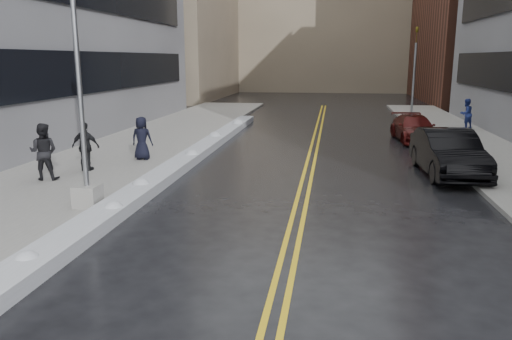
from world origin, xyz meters
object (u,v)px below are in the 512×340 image
at_px(fire_hydrant, 477,152).
at_px(pedestrian_c, 142,138).
at_px(pedestrian_b, 43,152).
at_px(pedestrian_d, 86,147).
at_px(pedestrian_east, 466,114).
at_px(car_black, 448,153).
at_px(car_maroon, 414,128).
at_px(traffic_signal, 414,70).
at_px(lamppost, 82,121).

distance_m(fire_hydrant, pedestrian_c, 13.35).
bearing_deg(pedestrian_b, fire_hydrant, -171.00).
relative_size(pedestrian_d, pedestrian_east, 1.02).
xyz_separation_m(pedestrian_c, car_black, (11.76, -0.42, -0.19)).
xyz_separation_m(fire_hydrant, pedestrian_c, (-13.26, -1.46, 0.47)).
relative_size(car_black, car_maroon, 1.12).
relative_size(traffic_signal, car_black, 1.19).
distance_m(lamppost, fire_hydrant, 14.81).
distance_m(pedestrian_d, pedestrian_east, 21.55).
bearing_deg(pedestrian_d, traffic_signal, -128.18).
bearing_deg(pedestrian_c, fire_hydrant, -174.10).
distance_m(fire_hydrant, pedestrian_east, 10.32).
height_order(pedestrian_c, car_maroon, pedestrian_c).
bearing_deg(pedestrian_east, pedestrian_b, 9.75).
relative_size(pedestrian_c, car_black, 0.34).
bearing_deg(lamppost, pedestrian_east, 51.71).
relative_size(lamppost, pedestrian_c, 4.38).
relative_size(pedestrian_b, car_maroon, 0.43).
bearing_deg(pedestrian_east, traffic_signal, -89.27).
bearing_deg(pedestrian_b, pedestrian_east, -148.33).
xyz_separation_m(traffic_signal, car_black, (-1.00, -15.89, -2.57)).
relative_size(pedestrian_east, car_maroon, 0.39).
xyz_separation_m(fire_hydrant, car_black, (-1.50, -1.89, 0.28)).
height_order(pedestrian_b, car_black, pedestrian_b).
xyz_separation_m(traffic_signal, pedestrian_c, (-12.76, -15.46, -2.38)).
bearing_deg(traffic_signal, pedestrian_c, -129.52).
xyz_separation_m(lamppost, car_maroon, (10.80, 13.94, -1.88)).
bearing_deg(pedestrian_b, pedestrian_c, -127.45).
bearing_deg(fire_hydrant, car_black, -128.51).
xyz_separation_m(pedestrian_b, pedestrian_east, (17.23, 15.38, -0.09)).
xyz_separation_m(pedestrian_d, car_maroon, (13.00, 9.68, -0.38)).
distance_m(lamppost, pedestrian_c, 6.78).
bearing_deg(fire_hydrant, traffic_signal, 92.05).
bearing_deg(pedestrian_east, car_maroon, 18.01).
distance_m(fire_hydrant, traffic_signal, 14.30).
xyz_separation_m(traffic_signal, pedestrian_east, (2.50, -3.89, -2.38)).
height_order(pedestrian_c, car_black, pedestrian_c).
relative_size(pedestrian_c, pedestrian_d, 0.98).
height_order(pedestrian_b, pedestrian_d, pedestrian_b).
relative_size(fire_hydrant, car_black, 0.14).
distance_m(pedestrian_b, car_black, 14.14).
distance_m(fire_hydrant, pedestrian_d, 14.99).
distance_m(lamppost, pedestrian_b, 4.25).
relative_size(lamppost, pedestrian_east, 4.38).
relative_size(lamppost, traffic_signal, 1.27).
relative_size(pedestrian_c, pedestrian_east, 1.00).
height_order(pedestrian_east, car_maroon, pedestrian_east).
bearing_deg(car_maroon, pedestrian_d, -148.10).
bearing_deg(pedestrian_b, traffic_signal, -137.48).
bearing_deg(lamppost, pedestrian_b, 136.99).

